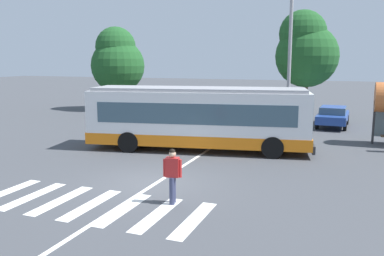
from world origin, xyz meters
TOP-DOWN VIEW (x-y plane):
  - ground_plane at (0.00, 0.00)m, footprint 160.00×160.00m
  - city_transit_bus at (-0.29, 5.76)m, footprint 11.05×4.46m
  - pedestrian_crossing_street at (1.58, -1.68)m, footprint 0.57×0.36m
  - parked_car_champagne at (-7.97, 15.55)m, footprint 2.37×4.69m
  - parked_car_red at (-5.05, 15.32)m, footprint 2.17×4.63m
  - parked_car_silver at (-2.52, 15.44)m, footprint 1.99×4.56m
  - parked_car_charcoal at (0.08, 16.06)m, footprint 2.11×4.61m
  - parked_car_white at (2.99, 15.67)m, footprint 2.26×4.66m
  - parked_car_blue at (5.64, 15.59)m, footprint 2.01×4.57m
  - twin_arm_street_lamp at (3.25, 11.19)m, footprint 4.03×0.32m
  - background_tree_left at (-12.70, 18.90)m, footprint 4.69×4.69m
  - background_tree_right at (3.38, 18.78)m, footprint 4.61×4.61m
  - crosswalk_painted_stripes at (-0.71, -2.68)m, footprint 7.17×2.82m
  - lane_center_line at (0.19, 2.00)m, footprint 0.16×24.00m

SIDE VIEW (x-z plane):
  - ground_plane at x=0.00m, z-range 0.00..0.00m
  - lane_center_line at x=0.19m, z-range 0.00..0.01m
  - crosswalk_painted_stripes at x=-0.71m, z-range 0.00..0.01m
  - parked_car_champagne at x=-7.97m, z-range 0.09..1.44m
  - parked_car_red at x=-5.05m, z-range 0.09..1.44m
  - parked_car_silver at x=-2.52m, z-range 0.09..1.44m
  - parked_car_charcoal at x=0.08m, z-range 0.09..1.44m
  - parked_car_white at x=2.99m, z-range 0.09..1.44m
  - parked_car_blue at x=5.64m, z-range 0.09..1.44m
  - pedestrian_crossing_street at x=1.58m, z-range 0.11..1.83m
  - city_transit_bus at x=-0.29m, z-range 0.06..3.12m
  - background_tree_left at x=-12.70m, z-range 0.72..8.00m
  - background_tree_right at x=3.38m, z-range 1.13..9.15m
  - twin_arm_street_lamp at x=3.25m, z-range 1.05..11.44m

